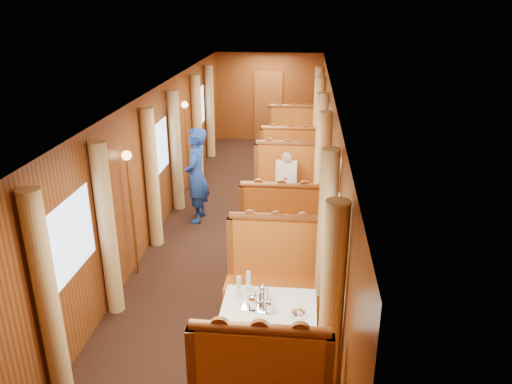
# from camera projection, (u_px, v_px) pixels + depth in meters

# --- Properties ---
(floor) EXTENTS (3.00, 12.00, 0.01)m
(floor) POSITION_uv_depth(u_px,v_px,m) (243.00, 227.00, 9.16)
(floor) COLOR black
(floor) RESTS_ON ground
(ceiling) EXTENTS (3.00, 12.00, 0.01)m
(ceiling) POSITION_uv_depth(u_px,v_px,m) (241.00, 91.00, 8.24)
(ceiling) COLOR silver
(ceiling) RESTS_ON wall_left
(wall_far) EXTENTS (3.00, 0.01, 2.50)m
(wall_far) POSITION_uv_depth(u_px,v_px,m) (268.00, 98.00, 14.25)
(wall_far) COLOR brown
(wall_far) RESTS_ON floor
(wall_left) EXTENTS (0.01, 12.00, 2.50)m
(wall_left) POSITION_uv_depth(u_px,v_px,m) (158.00, 160.00, 8.84)
(wall_left) COLOR brown
(wall_left) RESTS_ON floor
(wall_right) EXTENTS (0.01, 12.00, 2.50)m
(wall_right) POSITION_uv_depth(u_px,v_px,m) (329.00, 165.00, 8.56)
(wall_right) COLOR brown
(wall_right) RESTS_ON floor
(doorway_far) EXTENTS (0.80, 0.04, 2.00)m
(doorway_far) POSITION_uv_depth(u_px,v_px,m) (268.00, 106.00, 14.31)
(doorway_far) COLOR brown
(doorway_far) RESTS_ON floor
(table_near) EXTENTS (1.05, 0.72, 0.75)m
(table_near) POSITION_uv_depth(u_px,v_px,m) (269.00, 332.00, 5.71)
(table_near) COLOR white
(table_near) RESTS_ON floor
(banquette_near_aft) EXTENTS (1.30, 0.55, 1.34)m
(banquette_near_aft) POSITION_uv_depth(u_px,v_px,m) (275.00, 281.00, 6.63)
(banquette_near_aft) COLOR #AE3E13
(banquette_near_aft) RESTS_ON floor
(table_mid) EXTENTS (1.05, 0.72, 0.75)m
(table_mid) POSITION_uv_depth(u_px,v_px,m) (284.00, 210.00, 8.95)
(table_mid) COLOR white
(table_mid) RESTS_ON floor
(banquette_mid_fwd) EXTENTS (1.30, 0.55, 1.34)m
(banquette_mid_fwd) POSITION_uv_depth(u_px,v_px,m) (281.00, 233.00, 7.99)
(banquette_mid_fwd) COLOR #AE3E13
(banquette_mid_fwd) RESTS_ON floor
(banquette_mid_aft) EXTENTS (1.30, 0.55, 1.34)m
(banquette_mid_aft) POSITION_uv_depth(u_px,v_px,m) (286.00, 188.00, 9.87)
(banquette_mid_aft) COLOR #AE3E13
(banquette_mid_aft) RESTS_ON floor
(table_far) EXTENTS (1.05, 0.72, 0.75)m
(table_far) POSITION_uv_depth(u_px,v_px,m) (291.00, 153.00, 12.19)
(table_far) COLOR white
(table_far) RESTS_ON floor
(banquette_far_fwd) EXTENTS (1.30, 0.55, 1.34)m
(banquette_far_fwd) POSITION_uv_depth(u_px,v_px,m) (289.00, 164.00, 11.23)
(banquette_far_fwd) COLOR #AE3E13
(banquette_far_fwd) RESTS_ON floor
(banquette_far_aft) EXTENTS (1.30, 0.55, 1.34)m
(banquette_far_aft) POSITION_uv_depth(u_px,v_px,m) (292.00, 140.00, 13.11)
(banquette_far_aft) COLOR #AE3E13
(banquette_far_aft) RESTS_ON floor
(tea_tray) EXTENTS (0.38, 0.32, 0.01)m
(tea_tray) POSITION_uv_depth(u_px,v_px,m) (258.00, 306.00, 5.53)
(tea_tray) COLOR silver
(tea_tray) RESTS_ON table_near
(teapot_left) EXTENTS (0.17, 0.13, 0.14)m
(teapot_left) POSITION_uv_depth(u_px,v_px,m) (253.00, 304.00, 5.46)
(teapot_left) COLOR silver
(teapot_left) RESTS_ON tea_tray
(teapot_right) EXTENTS (0.18, 0.16, 0.13)m
(teapot_right) POSITION_uv_depth(u_px,v_px,m) (269.00, 308.00, 5.40)
(teapot_right) COLOR silver
(teapot_right) RESTS_ON tea_tray
(teapot_back) EXTENTS (0.20, 0.17, 0.14)m
(teapot_back) POSITION_uv_depth(u_px,v_px,m) (263.00, 294.00, 5.64)
(teapot_back) COLOR silver
(teapot_back) RESTS_ON tea_tray
(fruit_plate) EXTENTS (0.22, 0.22, 0.05)m
(fruit_plate) POSITION_uv_depth(u_px,v_px,m) (298.00, 313.00, 5.39)
(fruit_plate) COLOR white
(fruit_plate) RESTS_ON table_near
(cup_inboard) EXTENTS (0.08, 0.08, 0.26)m
(cup_inboard) POSITION_uv_depth(u_px,v_px,m) (239.00, 289.00, 5.67)
(cup_inboard) COLOR white
(cup_inboard) RESTS_ON table_near
(cup_outboard) EXTENTS (0.08, 0.08, 0.26)m
(cup_outboard) POSITION_uv_depth(u_px,v_px,m) (248.00, 284.00, 5.77)
(cup_outboard) COLOR white
(cup_outboard) RESTS_ON table_near
(rose_vase_mid) EXTENTS (0.06, 0.06, 0.36)m
(rose_vase_mid) POSITION_uv_depth(u_px,v_px,m) (285.00, 181.00, 8.75)
(rose_vase_mid) COLOR silver
(rose_vase_mid) RESTS_ON table_mid
(rose_vase_far) EXTENTS (0.06, 0.06, 0.36)m
(rose_vase_far) POSITION_uv_depth(u_px,v_px,m) (292.00, 131.00, 11.99)
(rose_vase_far) COLOR silver
(rose_vase_far) RESTS_ON table_far
(window_left_near) EXTENTS (0.01, 1.20, 0.90)m
(window_left_near) POSITION_uv_depth(u_px,v_px,m) (69.00, 239.00, 5.52)
(window_left_near) COLOR #98ADCC
(window_left_near) RESTS_ON wall_left
(curtain_left_near_a) EXTENTS (0.22, 0.22, 2.35)m
(curtain_left_near_a) POSITION_uv_depth(u_px,v_px,m) (47.00, 301.00, 4.89)
(curtain_left_near_a) COLOR tan
(curtain_left_near_a) RESTS_ON floor
(curtain_left_near_b) EXTENTS (0.22, 0.22, 2.35)m
(curtain_left_near_b) POSITION_uv_depth(u_px,v_px,m) (107.00, 231.00, 6.34)
(curtain_left_near_b) COLOR tan
(curtain_left_near_b) RESTS_ON floor
(window_right_near) EXTENTS (0.01, 1.20, 0.90)m
(window_right_near) POSITION_uv_depth(u_px,v_px,m) (340.00, 252.00, 5.24)
(window_right_near) COLOR #98ADCC
(window_right_near) RESTS_ON wall_right
(curtain_right_near_a) EXTENTS (0.22, 0.22, 2.35)m
(curtain_right_near_a) POSITION_uv_depth(u_px,v_px,m) (331.00, 318.00, 4.63)
(curtain_right_near_a) COLOR tan
(curtain_right_near_a) RESTS_ON floor
(curtain_right_near_b) EXTENTS (0.22, 0.22, 2.35)m
(curtain_right_near_b) POSITION_uv_depth(u_px,v_px,m) (326.00, 241.00, 6.08)
(curtain_right_near_b) COLOR tan
(curtain_right_near_b) RESTS_ON floor
(window_left_mid) EXTENTS (0.01, 1.20, 0.90)m
(window_left_mid) POSITION_uv_depth(u_px,v_px,m) (158.00, 149.00, 8.76)
(window_left_mid) COLOR #98ADCC
(window_left_mid) RESTS_ON wall_left
(curtain_left_mid_a) EXTENTS (0.22, 0.22, 2.35)m
(curtain_left_mid_a) POSITION_uv_depth(u_px,v_px,m) (152.00, 179.00, 8.13)
(curtain_left_mid_a) COLOR tan
(curtain_left_mid_a) RESTS_ON floor
(curtain_left_mid_b) EXTENTS (0.22, 0.22, 2.35)m
(curtain_left_mid_b) POSITION_uv_depth(u_px,v_px,m) (176.00, 151.00, 9.57)
(curtain_left_mid_b) COLOR tan
(curtain_left_mid_b) RESTS_ON floor
(window_right_mid) EXTENTS (0.01, 1.20, 0.90)m
(window_right_mid) POSITION_uv_depth(u_px,v_px,m) (328.00, 154.00, 8.48)
(window_right_mid) COLOR #98ADCC
(window_right_mid) RESTS_ON wall_right
(curtain_right_mid_a) EXTENTS (0.22, 0.22, 2.35)m
(curtain_right_mid_a) POSITION_uv_depth(u_px,v_px,m) (322.00, 185.00, 7.87)
(curtain_right_mid_a) COLOR tan
(curtain_right_mid_a) RESTS_ON floor
(curtain_right_mid_b) EXTENTS (0.22, 0.22, 2.35)m
(curtain_right_mid_b) POSITION_uv_depth(u_px,v_px,m) (320.00, 156.00, 9.32)
(curtain_right_mid_b) COLOR tan
(curtain_right_mid_b) RESTS_ON floor
(window_left_far) EXTENTS (0.01, 1.20, 0.90)m
(window_left_far) POSITION_uv_depth(u_px,v_px,m) (199.00, 108.00, 12.00)
(window_left_far) COLOR #98ADCC
(window_left_far) RESTS_ON wall_left
(curtain_left_far_a) EXTENTS (0.22, 0.22, 2.35)m
(curtain_left_far_a) POSITION_uv_depth(u_px,v_px,m) (197.00, 127.00, 11.37)
(curtain_left_far_a) COLOR tan
(curtain_left_far_a) RESTS_ON floor
(curtain_left_far_b) EXTENTS (0.22, 0.22, 2.35)m
(curtain_left_far_b) POSITION_uv_depth(u_px,v_px,m) (210.00, 112.00, 12.81)
(curtain_left_far_b) COLOR tan
(curtain_left_far_b) RESTS_ON floor
(window_right_far) EXTENTS (0.01, 1.20, 0.90)m
(window_right_far) POSITION_uv_depth(u_px,v_px,m) (323.00, 110.00, 11.72)
(window_right_far) COLOR #98ADCC
(window_right_far) RESTS_ON wall_right
(curtain_right_far_a) EXTENTS (0.22, 0.22, 2.35)m
(curtain_right_far_a) POSITION_uv_depth(u_px,v_px,m) (319.00, 130.00, 11.11)
(curtain_right_far_a) COLOR tan
(curtain_right_far_a) RESTS_ON floor
(curtain_right_far_b) EXTENTS (0.22, 0.22, 2.35)m
(curtain_right_far_b) POSITION_uv_depth(u_px,v_px,m) (318.00, 114.00, 12.56)
(curtain_right_far_b) COLOR tan
(curtain_right_far_b) RESTS_ON floor
(sconce_left_fore) EXTENTS (0.14, 0.14, 1.95)m
(sconce_left_fore) POSITION_uv_depth(u_px,v_px,m) (130.00, 188.00, 7.16)
(sconce_left_fore) COLOR #BF8C3F
(sconce_left_fore) RESTS_ON floor
(sconce_right_fore) EXTENTS (0.14, 0.14, 1.95)m
(sconce_right_fore) POSITION_uv_depth(u_px,v_px,m) (326.00, 196.00, 6.90)
(sconce_right_fore) COLOR #BF8C3F
(sconce_right_fore) RESTS_ON floor
(sconce_left_aft) EXTENTS (0.14, 0.14, 1.95)m
(sconce_left_aft) POSITION_uv_depth(u_px,v_px,m) (186.00, 128.00, 10.40)
(sconce_left_aft) COLOR #BF8C3F
(sconce_left_aft) RESTS_ON floor
(sconce_right_aft) EXTENTS (0.14, 0.14, 1.95)m
(sconce_right_aft) POSITION_uv_depth(u_px,v_px,m) (321.00, 132.00, 10.14)
(sconce_right_aft) COLOR #BF8C3F
(sconce_right_aft) RESTS_ON floor
(steward) EXTENTS (0.43, 0.65, 1.78)m
(steward) POSITION_uv_depth(u_px,v_px,m) (196.00, 176.00, 9.14)
(steward) COLOR navy
(steward) RESTS_ON floor
(passenger) EXTENTS (0.40, 0.44, 0.76)m
(passenger) POSITION_uv_depth(u_px,v_px,m) (286.00, 176.00, 9.53)
(passenger) COLOR beige
(passenger) RESTS_ON banquette_mid_aft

